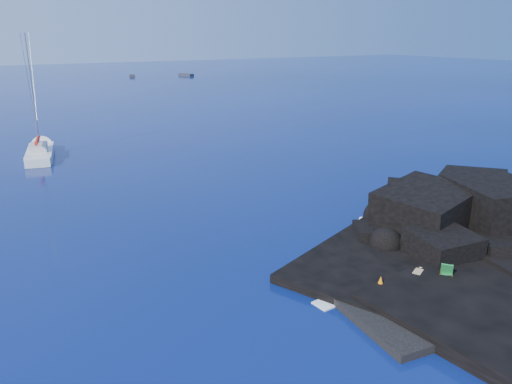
% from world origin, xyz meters
% --- Properties ---
extents(ground, '(400.00, 400.00, 0.00)m').
position_xyz_m(ground, '(0.00, 0.00, 0.00)').
color(ground, '#04143E').
rests_on(ground, ground).
extents(headland, '(24.00, 24.00, 3.60)m').
position_xyz_m(headland, '(13.00, 3.00, 0.00)').
color(headland, black).
rests_on(headland, ground).
extents(beach, '(9.08, 6.86, 0.70)m').
position_xyz_m(beach, '(4.50, 0.50, 0.00)').
color(beach, black).
rests_on(beach, ground).
extents(surf_foam, '(10.00, 8.00, 0.06)m').
position_xyz_m(surf_foam, '(5.00, 5.00, 0.00)').
color(surf_foam, white).
rests_on(surf_foam, ground).
extents(sailboat, '(4.39, 11.39, 11.69)m').
position_xyz_m(sailboat, '(-6.69, 38.82, 0.00)').
color(sailboat, silver).
rests_on(sailboat, ground).
extents(deck_chair, '(1.57, 1.40, 1.01)m').
position_xyz_m(deck_chair, '(6.61, 1.50, 0.86)').
color(deck_chair, '#1A7533').
rests_on(deck_chair, beach).
extents(towel, '(2.20, 1.73, 0.05)m').
position_xyz_m(towel, '(5.26, 2.08, 0.38)').
color(towel, white).
rests_on(towel, beach).
extents(sunbather, '(1.90, 1.28, 0.26)m').
position_xyz_m(sunbather, '(5.26, 2.08, 0.53)').
color(sunbather, tan).
rests_on(sunbather, towel).
extents(marker_cone, '(0.53, 0.53, 0.63)m').
position_xyz_m(marker_cone, '(2.86, 2.11, 0.67)').
color(marker_cone, orange).
rests_on(marker_cone, beach).
extents(distant_boat_a, '(2.65, 4.62, 0.59)m').
position_xyz_m(distant_boat_a, '(29.07, 126.39, 0.00)').
color(distant_boat_a, '#27282D').
rests_on(distant_boat_a, ground).
extents(distant_boat_b, '(3.06, 5.16, 0.66)m').
position_xyz_m(distant_boat_b, '(43.18, 121.77, 0.00)').
color(distant_boat_b, '#292A2F').
rests_on(distant_boat_b, ground).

